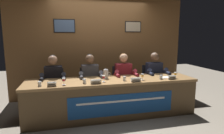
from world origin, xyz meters
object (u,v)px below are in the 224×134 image
at_px(juice_glass_center_left, 104,77).
at_px(panelist_far_right, 155,74).
at_px(water_cup_center_left, 84,82).
at_px(panelist_center_right, 124,76).
at_px(chair_far_right, 151,84).
at_px(panelist_far_left, 54,80).
at_px(chair_center_left, 90,88).
at_px(juice_glass_center_right, 143,76).
at_px(juice_glass_far_left, 64,80).
at_px(juice_glass_far_right, 175,74).
at_px(water_cup_center_right, 124,79).
at_px(water_cup_far_left, 40,84).
at_px(nameplate_center_left, 96,82).
at_px(nameplate_center_right, 136,80).
at_px(panelist_center_left, 91,78).
at_px(conference_table, 113,92).
at_px(water_pitcher_central, 106,74).
at_px(chair_far_left, 55,90).
at_px(chair_center_right, 122,86).
at_px(document_stack_far_right, 165,77).
at_px(nameplate_far_left, 52,84).
at_px(nameplate_far_right, 172,77).
at_px(water_cup_far_right, 161,77).

distance_m(juice_glass_center_left, panelist_far_right, 1.48).
xyz_separation_m(water_cup_center_left, panelist_center_right, (0.96, 0.62, -0.07)).
xyz_separation_m(water_cup_center_left, chair_far_right, (1.73, 0.82, -0.35)).
xyz_separation_m(panelist_far_left, chair_center_left, (0.77, 0.20, -0.28)).
xyz_separation_m(juice_glass_center_right, chair_far_right, (0.58, 0.80, -0.40)).
distance_m(juice_glass_far_left, chair_center_left, 1.07).
bearing_deg(panelist_center_right, juice_glass_far_right, -33.45).
bearing_deg(panelist_center_right, water_cup_center_right, -107.28).
relative_size(water_cup_far_left, nameplate_center_left, 0.44).
xyz_separation_m(nameplate_center_right, water_cup_center_right, (-0.18, 0.14, -0.00)).
bearing_deg(panelist_center_left, conference_table, -52.68).
height_order(nameplate_center_left, chair_far_right, chair_far_right).
bearing_deg(water_pitcher_central, conference_table, -60.64).
height_order(chair_far_left, chair_center_left, same).
relative_size(chair_center_left, chair_center_right, 1.00).
relative_size(panelist_center_right, document_stack_far_right, 5.24).
bearing_deg(juice_glass_far_right, panelist_far_right, 103.34).
height_order(chair_far_left, panelist_center_right, panelist_center_right).
distance_m(chair_center_left, juice_glass_far_right, 1.90).
bearing_deg(chair_far_right, nameplate_far_left, -158.83).
xyz_separation_m(chair_far_right, nameplate_far_right, (0.02, -0.88, 0.35)).
height_order(panelist_center_left, juice_glass_center_left, panelist_center_left).
height_order(chair_center_right, chair_far_right, same).
distance_m(conference_table, chair_center_left, 0.81).
bearing_deg(document_stack_far_right, water_cup_far_left, -177.60).
xyz_separation_m(chair_center_right, water_pitcher_central, (-0.49, -0.51, 0.41)).
bearing_deg(juice_glass_center_right, juice_glass_far_right, -0.24).
relative_size(panelist_center_left, chair_far_right, 1.37).
bearing_deg(nameplate_far_left, water_cup_center_left, 7.19).
relative_size(juice_glass_far_left, juice_glass_center_left, 1.00).
bearing_deg(chair_center_left, chair_center_right, 0.00).
xyz_separation_m(water_cup_far_left, document_stack_far_right, (2.46, 0.10, -0.03)).
xyz_separation_m(water_cup_center_left, nameplate_far_right, (1.75, -0.07, 0.00)).
distance_m(nameplate_center_left, water_cup_far_right, 1.33).
distance_m(water_cup_center_left, chair_center_right, 1.31).
bearing_deg(water_pitcher_central, nameplate_center_right, -39.21).
height_order(nameplate_center_left, water_cup_far_right, water_cup_far_right).
relative_size(nameplate_far_left, chair_center_left, 0.17).
xyz_separation_m(nameplate_far_left, panelist_center_left, (0.75, 0.69, -0.08)).
bearing_deg(panelist_far_right, panelist_center_left, 180.00).
relative_size(juice_glass_far_left, juice_glass_center_right, 1.00).
bearing_deg(juice_glass_far_left, juice_glass_far_right, 0.47).
xyz_separation_m(panelist_center_right, document_stack_far_right, (0.73, -0.52, 0.04)).
bearing_deg(juice_glass_center_right, panelist_far_right, 45.81).
bearing_deg(chair_center_right, chair_far_right, 0.00).
bearing_deg(juice_glass_far_left, juice_glass_center_right, 0.81).
bearing_deg(panelist_far_left, water_pitcher_central, -16.63).
relative_size(panelist_far_left, water_cup_center_right, 14.35).
height_order(juice_glass_far_left, panelist_center_left, panelist_center_left).
bearing_deg(water_cup_far_right, chair_center_left, 148.33).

